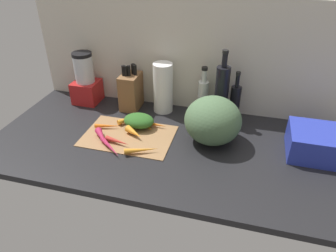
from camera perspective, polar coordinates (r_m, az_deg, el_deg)
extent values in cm
cube|color=black|center=(149.32, 0.28, -3.50)|extent=(170.00, 80.00, 3.00)
cube|color=beige|center=(168.44, 3.75, 12.78)|extent=(170.00, 3.00, 60.00)
cube|color=#997047|center=(154.07, -7.16, -1.69)|extent=(43.21, 29.14, 0.80)
cone|color=orange|center=(151.74, -6.15, -1.21)|extent=(10.82, 8.69, 3.57)
cone|color=orange|center=(159.03, -4.04, 0.32)|extent=(10.60, 10.96, 2.25)
cone|color=#B2264C|center=(144.58, -10.50, -3.77)|extent=(13.89, 12.08, 2.37)
cone|color=orange|center=(160.32, -10.89, 0.02)|extent=(13.13, 5.24, 2.09)
cone|color=#B2264C|center=(150.54, -11.88, -2.09)|extent=(11.82, 13.02, 3.48)
cone|color=orange|center=(164.64, -6.65, 1.45)|extent=(12.10, 13.94, 2.67)
cone|color=red|center=(147.72, -9.19, -2.75)|extent=(12.82, 4.86, 2.46)
cone|color=orange|center=(140.66, -4.89, -4.37)|extent=(14.94, 8.38, 2.53)
cone|color=orange|center=(158.56, -2.10, 0.24)|extent=(10.59, 2.92, 2.04)
ellipsoid|color=#2D6023|center=(158.18, -5.33, 0.98)|extent=(15.47, 11.90, 6.54)
ellipsoid|color=#4C6B47|center=(145.21, 8.16, 1.00)|extent=(26.31, 25.58, 22.41)
cube|color=brown|center=(175.06, -6.76, 6.25)|extent=(9.70, 14.21, 19.70)
cylinder|color=black|center=(169.65, -8.09, 9.95)|extent=(2.02, 2.02, 5.50)
cylinder|color=black|center=(168.86, -7.70, 9.88)|extent=(1.50, 1.50, 5.50)
cylinder|color=black|center=(169.16, -7.15, 9.96)|extent=(1.75, 1.75, 5.50)
cylinder|color=black|center=(171.24, -6.36, 10.29)|extent=(2.12, 2.12, 5.50)
cylinder|color=black|center=(169.85, -6.05, 10.12)|extent=(2.05, 2.05, 5.50)
cube|color=red|center=(188.16, -14.49, 6.09)|extent=(14.17, 14.17, 12.41)
cylinder|color=silver|center=(182.82, -15.07, 9.97)|extent=(10.63, 10.63, 15.12)
cylinder|color=black|center=(179.98, -15.45, 12.46)|extent=(10.84, 10.84, 1.80)
cylinder|color=white|center=(168.97, -0.92, 6.93)|extent=(10.44, 10.44, 27.33)
cylinder|color=silver|center=(168.96, 6.34, 5.09)|extent=(5.68, 5.68, 18.63)
cylinder|color=silver|center=(163.71, 6.60, 9.01)|extent=(2.72, 2.72, 6.51)
cylinder|color=black|center=(162.19, 6.69, 10.33)|extent=(3.13, 3.13, 1.60)
cylinder|color=black|center=(161.53, 9.67, 5.63)|extent=(7.01, 7.01, 29.42)
cylinder|color=black|center=(154.49, 10.28, 11.66)|extent=(2.69, 2.69, 6.83)
cylinder|color=black|center=(153.12, 10.43, 13.14)|extent=(3.09, 3.09, 1.60)
cylinder|color=black|center=(166.07, 12.02, 4.04)|extent=(5.39, 5.39, 18.60)
cylinder|color=black|center=(160.74, 12.52, 7.99)|extent=(2.01, 2.01, 6.46)
cylinder|color=black|center=(159.19, 12.69, 9.31)|extent=(2.31, 2.31, 1.60)
cube|color=#2838AD|center=(152.67, 25.70, -2.84)|extent=(25.69, 21.78, 11.95)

